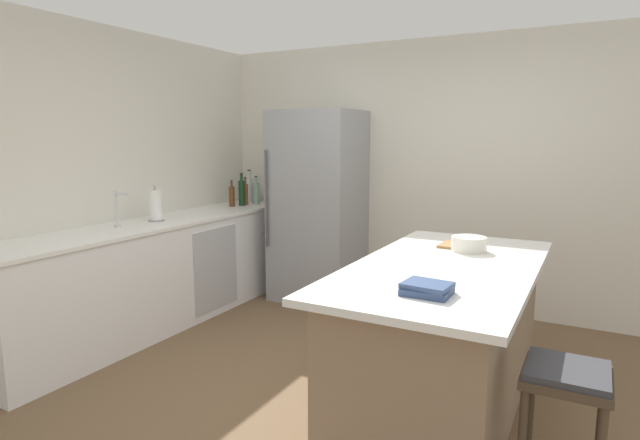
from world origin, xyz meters
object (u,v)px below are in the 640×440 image
(vinegar_bottle, at_px, (245,193))
(mixing_bowl, at_px, (469,244))
(kitchen_island, at_px, (443,337))
(paper_towel_roll, at_px, (156,206))
(gin_bottle, at_px, (256,193))
(soda_bottle, at_px, (249,189))
(syrup_bottle, at_px, (232,196))
(bar_stool, at_px, (565,394))
(wine_bottle, at_px, (242,192))
(cookbook_stack, at_px, (427,289))
(sink_faucet, at_px, (117,208))
(refrigerator, at_px, (318,207))
(cutting_board, at_px, (462,246))

(vinegar_bottle, relative_size, mixing_bowl, 1.31)
(kitchen_island, relative_size, paper_towel_roll, 6.50)
(vinegar_bottle, bearing_deg, gin_bottle, 47.75)
(soda_bottle, relative_size, mixing_bowl, 1.61)
(vinegar_bottle, distance_m, syrup_bottle, 0.20)
(vinegar_bottle, relative_size, syrup_bottle, 1.08)
(bar_stool, xyz_separation_m, soda_bottle, (-3.42, 2.37, 0.53))
(kitchen_island, distance_m, wine_bottle, 3.07)
(vinegar_bottle, height_order, mixing_bowl, vinegar_bottle)
(gin_bottle, height_order, mixing_bowl, gin_bottle)
(wine_bottle, relative_size, cookbook_stack, 1.49)
(bar_stool, relative_size, cookbook_stack, 2.90)
(sink_faucet, bearing_deg, syrup_bottle, 89.09)
(paper_towel_roll, bearing_deg, refrigerator, 55.98)
(refrigerator, bearing_deg, soda_bottle, 171.41)
(vinegar_bottle, bearing_deg, bar_stool, -33.14)
(cookbook_stack, bearing_deg, soda_bottle, 139.39)
(refrigerator, relative_size, bar_stool, 2.84)
(sink_faucet, bearing_deg, cutting_board, 13.24)
(sink_faucet, distance_m, gin_bottle, 1.76)
(paper_towel_roll, bearing_deg, sink_faucet, -94.99)
(bar_stool, relative_size, mixing_bowl, 2.98)
(wine_bottle, distance_m, cookbook_stack, 3.42)
(sink_faucet, bearing_deg, cookbook_stack, -10.97)
(cutting_board, bearing_deg, gin_bottle, 155.83)
(cutting_board, bearing_deg, wine_bottle, 159.69)
(cutting_board, bearing_deg, cookbook_stack, -84.71)
(refrigerator, xyz_separation_m, vinegar_bottle, (-0.88, -0.04, 0.09))
(kitchen_island, relative_size, bar_stool, 2.98)
(gin_bottle, bearing_deg, bar_stool, -34.82)
(vinegar_bottle, bearing_deg, refrigerator, 2.91)
(refrigerator, distance_m, sink_faucet, 1.95)
(paper_towel_roll, xyz_separation_m, cookbook_stack, (2.73, -0.91, -0.12))
(gin_bottle, height_order, syrup_bottle, gin_bottle)
(paper_towel_roll, relative_size, gin_bottle, 1.01)
(bar_stool, xyz_separation_m, syrup_bottle, (-3.37, 1.98, 0.50))
(sink_faucet, bearing_deg, soda_bottle, 90.97)
(bar_stool, height_order, syrup_bottle, syrup_bottle)
(gin_bottle, height_order, vinegar_bottle, gin_bottle)
(refrigerator, relative_size, cookbook_stack, 8.23)
(gin_bottle, bearing_deg, vinegar_bottle, -132.25)
(kitchen_island, xyz_separation_m, bar_stool, (0.70, -0.60, 0.09))
(vinegar_bottle, xyz_separation_m, wine_bottle, (0.02, -0.09, 0.02))
(vinegar_bottle, distance_m, mixing_bowl, 2.90)
(paper_towel_roll, xyz_separation_m, wine_bottle, (0.04, 1.20, 0.01))
(refrigerator, relative_size, wine_bottle, 5.51)
(vinegar_bottle, bearing_deg, syrup_bottle, -98.80)
(kitchen_island, distance_m, sink_faucet, 2.76)
(refrigerator, height_order, wine_bottle, refrigerator)
(vinegar_bottle, xyz_separation_m, cutting_board, (2.60, -1.04, -0.13))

